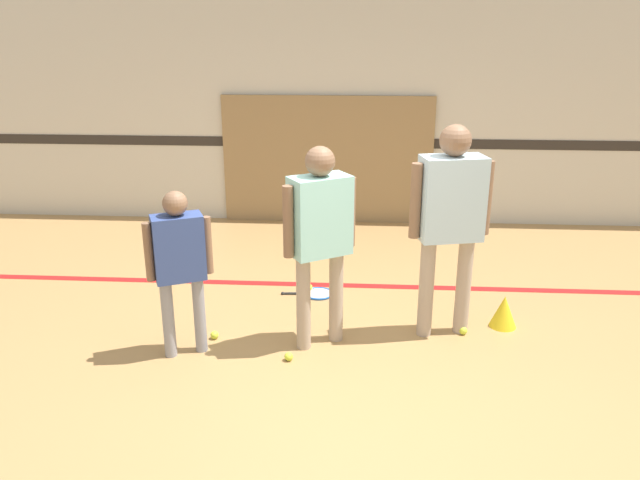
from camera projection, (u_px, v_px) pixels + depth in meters
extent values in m
plane|color=#A87F4C|center=(331.00, 358.00, 4.80)|extent=(16.00, 16.00, 0.00)
cube|color=beige|center=(346.00, 96.00, 7.66)|extent=(16.00, 0.06, 3.20)
cube|color=#2D2823|center=(345.00, 143.00, 7.81)|extent=(16.00, 0.01, 0.12)
cube|color=#93754C|center=(327.00, 160.00, 7.88)|extent=(2.64, 0.05, 1.61)
cube|color=red|center=(338.00, 285.00, 6.14)|extent=(14.40, 0.10, 0.01)
cylinder|color=tan|center=(303.00, 303.00, 4.85)|extent=(0.11, 0.11, 0.77)
cylinder|color=tan|center=(336.00, 296.00, 4.98)|extent=(0.11, 0.11, 0.77)
cube|color=#99D8D1|center=(320.00, 216.00, 4.68)|extent=(0.51, 0.45, 0.61)
sphere|color=brown|center=(320.00, 161.00, 4.55)|extent=(0.22, 0.22, 0.22)
cylinder|color=brown|center=(288.00, 222.00, 4.57)|extent=(0.08, 0.08, 0.54)
cylinder|color=brown|center=(350.00, 212.00, 4.80)|extent=(0.08, 0.08, 0.54)
cylinder|color=gray|center=(168.00, 319.00, 4.75)|extent=(0.09, 0.09, 0.63)
cylinder|color=gray|center=(200.00, 314.00, 4.82)|extent=(0.09, 0.09, 0.63)
cube|color=#334784|center=(179.00, 248.00, 4.60)|extent=(0.42, 0.33, 0.50)
sphere|color=brown|center=(175.00, 203.00, 4.49)|extent=(0.18, 0.18, 0.18)
cylinder|color=brown|center=(149.00, 252.00, 4.53)|extent=(0.07, 0.07, 0.44)
cylinder|color=brown|center=(208.00, 245.00, 4.67)|extent=(0.07, 0.07, 0.44)
cylinder|color=tan|center=(463.00, 286.00, 5.09)|extent=(0.12, 0.12, 0.83)
cylinder|color=tan|center=(426.00, 288.00, 5.05)|extent=(0.12, 0.12, 0.83)
cube|color=silver|center=(451.00, 198.00, 4.82)|extent=(0.53, 0.37, 0.66)
sphere|color=brown|center=(455.00, 140.00, 4.67)|extent=(0.24, 0.24, 0.24)
cylinder|color=brown|center=(486.00, 198.00, 4.87)|extent=(0.09, 0.09, 0.59)
cylinder|color=brown|center=(416.00, 201.00, 4.78)|extent=(0.09, 0.09, 0.59)
torus|color=blue|center=(319.00, 293.00, 5.93)|extent=(0.30, 0.30, 0.02)
cylinder|color=silver|center=(319.00, 293.00, 5.93)|extent=(0.24, 0.24, 0.01)
cylinder|color=black|center=(294.00, 293.00, 5.93)|extent=(0.21, 0.04, 0.02)
sphere|color=black|center=(283.00, 294.00, 5.93)|extent=(0.03, 0.03, 0.03)
sphere|color=#CCE038|center=(289.00, 357.00, 4.76)|extent=(0.07, 0.07, 0.07)
sphere|color=#CCE038|center=(309.00, 287.00, 6.01)|extent=(0.07, 0.07, 0.07)
sphere|color=#CCE038|center=(463.00, 331.00, 5.17)|extent=(0.07, 0.07, 0.07)
sphere|color=#CCE038|center=(214.00, 335.00, 5.09)|extent=(0.07, 0.07, 0.07)
cone|color=yellow|center=(504.00, 311.00, 5.27)|extent=(0.23, 0.23, 0.28)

